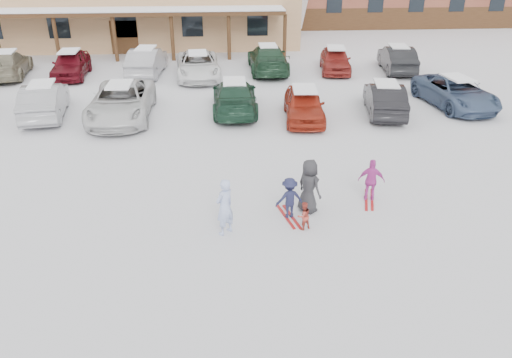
{
  "coord_description": "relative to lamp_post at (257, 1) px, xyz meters",
  "views": [
    {
      "loc": [
        -0.64,
        -11.89,
        7.36
      ],
      "look_at": [
        0.3,
        1.0,
        1.0
      ],
      "focal_mm": 35.0,
      "sensor_mm": 36.0,
      "label": 1
    }
  ],
  "objects": [
    {
      "name": "adult_skier",
      "position": [
        -2.66,
        -23.93,
        -2.48
      ],
      "size": [
        0.7,
        0.69,
        1.63
      ],
      "primitive_type": "imported",
      "rotation": [
        0.0,
        0.0,
        3.91
      ],
      "color": "#A8B9E9",
      "rests_on": "ground"
    },
    {
      "name": "child_magenta",
      "position": [
        1.79,
        -22.37,
        -2.62
      ],
      "size": [
        0.85,
        0.53,
        1.35
      ],
      "primitive_type": "imported",
      "rotation": [
        0.0,
        0.0,
        2.87
      ],
      "color": "#C53BA2",
      "rests_on": "ground"
    },
    {
      "name": "parked_car_4",
      "position": [
        0.93,
        -14.87,
        -2.59
      ],
      "size": [
        1.98,
        4.24,
        1.4
      ],
      "primitive_type": "imported",
      "rotation": [
        0.0,
        0.0,
        -0.08
      ],
      "color": "#A12A18",
      "rests_on": "ground"
    },
    {
      "name": "skis_child_navy",
      "position": [
        -0.82,
        -23.21,
        -3.28
      ],
      "size": [
        0.51,
        1.41,
        0.03
      ],
      "primitive_type": "cube",
      "rotation": [
        0.0,
        0.0,
        3.37
      ],
      "color": "#A31717",
      "rests_on": "ground"
    },
    {
      "name": "parked_car_7",
      "position": [
        -14.69,
        -6.37,
        -2.58
      ],
      "size": [
        2.72,
        5.19,
        1.43
      ],
      "primitive_type": "imported",
      "rotation": [
        0.0,
        0.0,
        3.29
      ],
      "color": "gray",
      "rests_on": "ground"
    },
    {
      "name": "parked_car_11",
      "position": [
        0.16,
        -6.29,
        -2.52
      ],
      "size": [
        2.2,
        5.34,
        1.54
      ],
      "primitive_type": "imported",
      "rotation": [
        0.0,
        0.0,
        3.15
      ],
      "color": "#1F3F29",
      "rests_on": "ground"
    },
    {
      "name": "skis_child_magenta",
      "position": [
        1.79,
        -22.37,
        -3.28
      ],
      "size": [
        0.56,
        1.4,
        0.03
      ],
      "primitive_type": "cube",
      "rotation": [
        0.0,
        0.0,
        2.87
      ],
      "color": "#A31717",
      "rests_on": "ground"
    },
    {
      "name": "parked_car_12",
      "position": [
        4.13,
        -6.54,
        -2.58
      ],
      "size": [
        2.24,
        4.36,
        1.42
      ],
      "primitive_type": "imported",
      "rotation": [
        0.0,
        0.0,
        -0.14
      ],
      "color": "maroon",
      "rests_on": "ground"
    },
    {
      "name": "parked_car_9",
      "position": [
        -6.86,
        -6.46,
        -2.52
      ],
      "size": [
        1.98,
        4.81,
        1.55
      ],
      "primitive_type": "imported",
      "rotation": [
        0.0,
        0.0,
        3.07
      ],
      "color": "#9F9EA3",
      "rests_on": "ground"
    },
    {
      "name": "bystander_dark",
      "position": [
        -0.21,
        -22.88,
        -2.48
      ],
      "size": [
        0.9,
        0.95,
        1.64
      ],
      "primitive_type": "imported",
      "rotation": [
        0.0,
        0.0,
        2.21
      ],
      "color": "#29292B",
      "rests_on": "ground"
    },
    {
      "name": "lamp_post",
      "position": [
        0.0,
        0.0,
        0.0
      ],
      "size": [
        0.5,
        0.25,
        5.79
      ],
      "color": "black",
      "rests_on": "ground"
    },
    {
      "name": "parked_car_13",
      "position": [
        7.78,
        -6.76,
        -2.55
      ],
      "size": [
        2.11,
        4.69,
        1.49
      ],
      "primitive_type": "imported",
      "rotation": [
        0.0,
        0.0,
        3.02
      ],
      "color": "black",
      "rests_on": "ground"
    },
    {
      "name": "parked_car_1",
      "position": [
        -10.48,
        -13.62,
        -2.55
      ],
      "size": [
        2.26,
        4.73,
        1.5
      ],
      "primitive_type": "imported",
      "rotation": [
        0.0,
        0.0,
        3.29
      ],
      "color": "#99999D",
      "rests_on": "ground"
    },
    {
      "name": "ground",
      "position": [
        -2.03,
        -23.68,
        -3.29
      ],
      "size": [
        160.0,
        160.0,
        0.0
      ],
      "primitive_type": "plane",
      "color": "silver",
      "rests_on": "ground"
    },
    {
      "name": "parked_car_6",
      "position": [
        8.32,
        -13.5,
        -2.6
      ],
      "size": [
        2.93,
        5.26,
        1.39
      ],
      "primitive_type": "imported",
      "rotation": [
        0.0,
        0.0,
        0.13
      ],
      "color": "#405474",
      "rests_on": "ground"
    },
    {
      "name": "child_navy",
      "position": [
        -0.82,
        -23.21,
        -2.67
      ],
      "size": [
        0.89,
        0.63,
        1.24
      ],
      "primitive_type": "imported",
      "rotation": [
        0.0,
        0.0,
        3.37
      ],
      "color": "#1B1D3B",
      "rests_on": "ground"
    },
    {
      "name": "parked_car_8",
      "position": [
        -11.1,
        -6.66,
        -2.55
      ],
      "size": [
        1.98,
        4.43,
        1.48
      ],
      "primitive_type": "imported",
      "rotation": [
        0.0,
        0.0,
        0.05
      ],
      "color": "#5D0D16",
      "rests_on": "ground"
    },
    {
      "name": "parked_car_5",
      "position": [
        4.68,
        -14.34,
        -2.59
      ],
      "size": [
        2.17,
        4.45,
        1.4
      ],
      "primitive_type": "imported",
      "rotation": [
        0.0,
        0.0,
        2.98
      ],
      "color": "black",
      "rests_on": "ground"
    },
    {
      "name": "toddler_red",
      "position": [
        -0.51,
        -23.87,
        -2.88
      ],
      "size": [
        0.49,
        0.45,
        0.83
      ],
      "primitive_type": "imported",
      "rotation": [
        0.0,
        0.0,
        3.55
      ],
      "color": "#B13E31",
      "rests_on": "ground"
    },
    {
      "name": "parked_car_10",
      "position": [
        -3.89,
        -7.36,
        -2.58
      ],
      "size": [
        2.7,
        5.26,
        1.42
      ],
      "primitive_type": "imported",
      "rotation": [
        0.0,
        0.0,
        0.07
      ],
      "color": "white",
      "rests_on": "ground"
    },
    {
      "name": "parked_car_3",
      "position": [
        -2.04,
        -13.53,
        -2.58
      ],
      "size": [
        2.04,
        4.92,
        1.42
      ],
      "primitive_type": "imported",
      "rotation": [
        0.0,
        0.0,
        3.13
      ],
      "color": "#1B3C2A",
      "rests_on": "ground"
    },
    {
      "name": "parked_car_2",
      "position": [
        -7.03,
        -14.1,
        -2.52
      ],
      "size": [
        2.63,
        5.57,
        1.54
      ],
      "primitive_type": "imported",
      "rotation": [
        0.0,
        0.0,
        0.01
      ],
      "color": "silver",
      "rests_on": "ground"
    }
  ]
}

